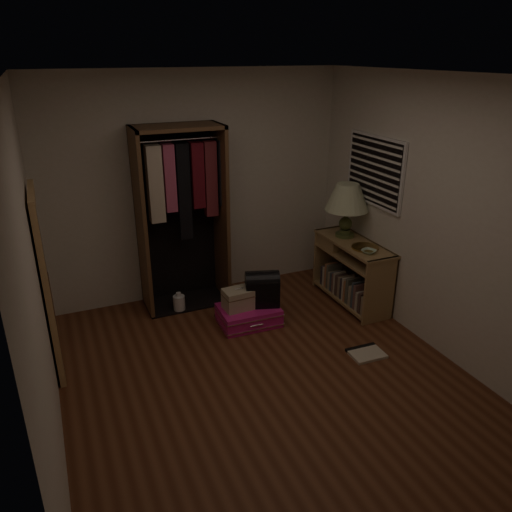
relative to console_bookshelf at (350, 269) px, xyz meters
name	(u,v)px	position (x,y,z in m)	size (l,w,h in m)	color
ground	(267,379)	(-1.54, -1.04, -0.39)	(4.00, 4.00, 0.00)	#542A18
room_walls	(275,220)	(-1.46, -1.00, 1.11)	(3.52, 4.02, 2.60)	beige
console_bookshelf	(350,269)	(0.00, 0.00, 0.00)	(0.42, 1.12, 0.75)	#957448
open_wardrobe	(183,202)	(-1.76, 0.73, 0.83)	(1.01, 0.50, 2.05)	brown
floor_mirror	(47,283)	(-3.24, -0.04, 0.46)	(0.06, 0.80, 1.70)	tan
pink_suitcase	(249,315)	(-1.31, -0.05, -0.30)	(0.66, 0.49, 0.20)	#CD1977
train_case	(239,299)	(-1.41, -0.03, -0.08)	(0.34, 0.25, 0.24)	tan
black_bag	(262,288)	(-1.14, -0.04, 0.00)	(0.41, 0.33, 0.39)	black
table_lamp	(347,198)	(0.00, 0.17, 0.81)	(0.64, 0.64, 0.63)	#404D25
brass_tray	(365,247)	(0.00, -0.24, 0.36)	(0.39, 0.39, 0.02)	olive
ceramic_bowl	(369,252)	(-0.05, -0.38, 0.37)	(0.15, 0.15, 0.04)	#AACCB0
white_jug	(179,303)	(-1.93, 0.52, -0.30)	(0.17, 0.17, 0.23)	white
floor_book	(365,353)	(-0.48, -1.05, -0.38)	(0.34, 0.28, 0.03)	beige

